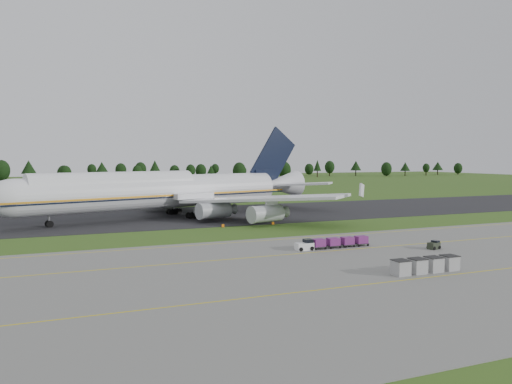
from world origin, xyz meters
name	(u,v)px	position (x,y,z in m)	size (l,w,h in m)	color
ground	(255,232)	(0.00, 0.00, 0.00)	(600.00, 600.00, 0.00)	#304F17
apron	(360,270)	(0.00, -34.00, 0.03)	(300.00, 52.00, 0.06)	slate
taxiway	(210,215)	(0.00, 28.00, 0.04)	(300.00, 40.00, 0.08)	black
apron_markings	(330,259)	(0.00, -26.98, 0.06)	(300.00, 30.20, 0.01)	#C3B10B
tree_line	(111,170)	(-2.68, 220.82, 6.17)	(523.84, 22.77, 11.98)	black
aircraft	(165,190)	(-10.85, 26.95, 6.18)	(76.90, 72.39, 21.62)	silver
baggage_train	(332,243)	(4.38, -19.96, 0.85)	(12.08, 1.54, 1.49)	white
utility_cart	(434,246)	(17.97, -26.41, 0.55)	(2.02, 1.48, 1.00)	#262D20
uld_row	(426,265)	(6.45, -37.96, 0.96)	(9.00, 1.80, 1.78)	#979797
edge_markers	(248,225)	(1.71, 7.50, 0.27)	(11.15, 0.30, 0.60)	orange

